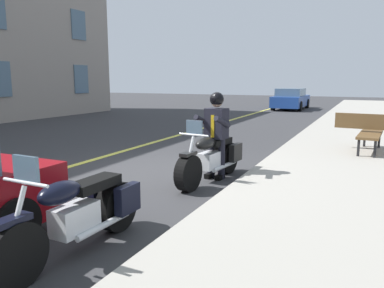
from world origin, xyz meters
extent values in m
plane|color=#333335|center=(0.00, 0.00, 0.00)|extent=(80.00, 80.00, 0.00)
cube|color=#E5DB4C|center=(0.00, -2.00, 0.01)|extent=(60.00, 0.16, 0.01)
cylinder|color=black|center=(0.92, 1.29, 0.33)|extent=(0.68, 0.27, 0.66)
cylinder|color=black|center=(-0.62, 1.46, 0.33)|extent=(0.68, 0.27, 0.66)
cube|color=silver|center=(0.13, 1.38, 0.42)|extent=(0.59, 0.34, 0.32)
ellipsoid|color=black|center=(0.33, 1.36, 0.78)|extent=(0.59, 0.34, 0.24)
cube|color=black|center=(-0.22, 1.42, 0.74)|extent=(0.73, 0.36, 0.12)
cube|color=black|center=(-0.54, 1.68, 0.48)|extent=(0.41, 0.16, 0.36)
cube|color=black|center=(-0.59, 1.24, 0.48)|extent=(0.41, 0.16, 0.36)
cylinder|color=silver|center=(0.90, 1.29, 0.60)|extent=(0.35, 0.09, 0.76)
cylinder|color=silver|center=(0.75, 1.31, 1.00)|extent=(0.10, 0.60, 0.04)
cube|color=black|center=(0.92, 1.29, 0.68)|extent=(0.38, 0.20, 0.06)
cylinder|color=silver|center=(-0.15, 1.57, 0.26)|extent=(0.90, 0.18, 0.08)
cube|color=slate|center=(0.73, 1.31, 1.12)|extent=(0.08, 0.32, 0.28)
cylinder|color=black|center=(-0.11, 1.53, 0.42)|extent=(0.14, 0.14, 0.84)
cube|color=black|center=(-0.05, 1.52, 0.05)|extent=(0.27, 0.14, 0.10)
cylinder|color=black|center=(-0.13, 1.29, 0.42)|extent=(0.14, 0.14, 0.84)
cube|color=black|center=(-0.07, 1.28, 0.05)|extent=(0.27, 0.14, 0.10)
cube|color=black|center=(-0.12, 1.41, 1.12)|extent=(0.36, 0.43, 0.60)
cube|color=#B28C14|center=(0.04, 1.39, 1.08)|extent=(0.03, 0.07, 0.44)
cylinder|color=black|center=(0.08, 1.61, 1.18)|extent=(0.56, 0.16, 0.28)
cylinder|color=black|center=(0.04, 1.17, 1.18)|extent=(0.56, 0.16, 0.28)
sphere|color=tan|center=(-0.12, 1.41, 1.55)|extent=(0.22, 0.22, 0.22)
sphere|color=black|center=(-0.12, 1.41, 1.60)|extent=(0.28, 0.28, 0.28)
cylinder|color=black|center=(4.46, 1.18, 0.33)|extent=(0.66, 0.21, 0.66)
cylinder|color=black|center=(2.91, 1.21, 0.33)|extent=(0.66, 0.21, 0.66)
cube|color=silver|center=(3.66, 1.19, 0.42)|extent=(0.57, 0.29, 0.32)
ellipsoid|color=black|center=(3.86, 1.19, 0.78)|extent=(0.57, 0.29, 0.24)
cube|color=black|center=(3.31, 1.20, 0.74)|extent=(0.71, 0.29, 0.12)
cube|color=black|center=(2.97, 1.43, 0.48)|extent=(0.40, 0.13, 0.36)
cube|color=black|center=(2.96, 0.99, 0.48)|extent=(0.40, 0.13, 0.36)
cylinder|color=silver|center=(4.44, 1.18, 0.60)|extent=(0.35, 0.06, 0.76)
cylinder|color=silver|center=(4.28, 1.18, 1.00)|extent=(0.05, 0.60, 0.04)
cube|color=black|center=(4.46, 1.18, 0.68)|extent=(0.36, 0.17, 0.06)
cylinder|color=silver|center=(3.36, 1.36, 0.26)|extent=(0.90, 0.10, 0.08)
cube|color=slate|center=(4.26, 1.18, 1.12)|extent=(0.05, 0.32, 0.28)
cylinder|color=black|center=(3.91, 0.48, 0.32)|extent=(0.64, 0.22, 0.64)
cube|color=navy|center=(-18.84, -0.67, 0.55)|extent=(4.60, 1.80, 0.70)
cube|color=slate|center=(-18.64, -0.67, 1.10)|extent=(2.40, 1.60, 0.60)
cylinder|color=black|center=(-20.29, -1.52, 0.32)|extent=(0.64, 0.22, 0.64)
cylinder|color=black|center=(-20.29, 0.18, 0.32)|extent=(0.64, 0.22, 0.64)
cylinder|color=black|center=(-17.39, -1.52, 0.32)|extent=(0.64, 0.22, 0.64)
cylinder|color=black|center=(-17.39, 0.18, 0.32)|extent=(0.64, 0.22, 0.64)
cube|color=brown|center=(-3.71, 4.20, 0.60)|extent=(1.83, 0.63, 0.06)
cube|color=brown|center=(-3.93, 4.22, 0.90)|extent=(0.19, 1.80, 0.40)
cube|color=black|center=(-2.95, 4.32, 0.36)|extent=(0.06, 0.06, 0.42)
cube|color=black|center=(-2.97, 3.96, 0.36)|extent=(0.06, 0.06, 0.42)
cube|color=black|center=(-4.44, 4.44, 0.36)|extent=(0.06, 0.06, 0.42)
cube|color=black|center=(-4.47, 4.08, 0.36)|extent=(0.06, 0.06, 0.42)
cube|color=slate|center=(-10.11, -10.97, 2.00)|extent=(1.10, 0.06, 1.60)
cube|color=slate|center=(-4.86, -10.97, 2.00)|extent=(1.10, 0.06, 1.60)
cube|color=slate|center=(-10.11, -10.97, 5.00)|extent=(1.10, 0.06, 1.60)
camera|label=1|loc=(6.71, 4.13, 1.98)|focal=34.74mm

